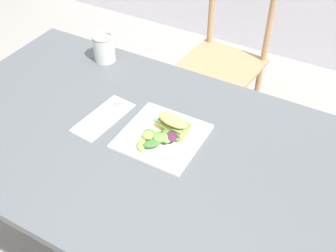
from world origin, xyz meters
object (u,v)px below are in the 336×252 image
object	(u,v)px
dining_table	(133,160)
plate_lunch	(162,137)
fork_on_napkin	(106,114)
mason_jar_iced_tea	(104,49)
chair_wooden_far	(223,61)
sandwich_half_front	(173,124)

from	to	relation	value
dining_table	plate_lunch	distance (m)	0.16
dining_table	fork_on_napkin	bearing A→B (deg)	159.86
fork_on_napkin	mason_jar_iced_tea	bearing A→B (deg)	126.10
plate_lunch	mason_jar_iced_tea	xyz separation A→B (m)	(-0.44, 0.29, 0.05)
dining_table	mason_jar_iced_tea	size ratio (longest dim) A/B	12.50
chair_wooden_far	sandwich_half_front	bearing A→B (deg)	-78.98
dining_table	plate_lunch	world-z (taller)	plate_lunch
chair_wooden_far	mason_jar_iced_tea	distance (m)	0.79
plate_lunch	fork_on_napkin	world-z (taller)	plate_lunch
plate_lunch	sandwich_half_front	bearing A→B (deg)	66.64
plate_lunch	dining_table	bearing A→B (deg)	-154.40
chair_wooden_far	mason_jar_iced_tea	world-z (taller)	chair_wooden_far
sandwich_half_front	fork_on_napkin	xyz separation A→B (m)	(-0.24, -0.04, -0.03)
chair_wooden_far	plate_lunch	bearing A→B (deg)	-80.44
dining_table	chair_wooden_far	xyz separation A→B (m)	(-0.07, 0.99, -0.18)
dining_table	sandwich_half_front	bearing A→B (deg)	37.42
dining_table	fork_on_napkin	world-z (taller)	fork_on_napkin
dining_table	fork_on_napkin	size ratio (longest dim) A/B	7.74
dining_table	fork_on_napkin	xyz separation A→B (m)	(-0.13, 0.05, 0.12)
fork_on_napkin	mason_jar_iced_tea	xyz separation A→B (m)	(-0.21, 0.29, 0.05)
chair_wooden_far	plate_lunch	world-z (taller)	chair_wooden_far
dining_table	plate_lunch	size ratio (longest dim) A/B	5.58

